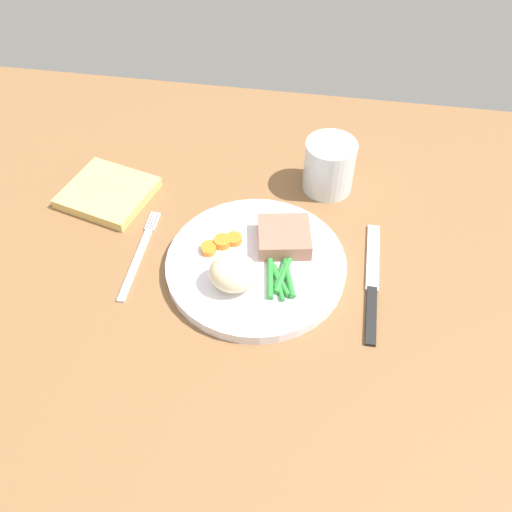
# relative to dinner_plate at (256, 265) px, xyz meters

# --- Properties ---
(dining_table) EXTENTS (1.20, 0.90, 0.02)m
(dining_table) POSITION_rel_dinner_plate_xyz_m (-0.04, -0.01, -0.02)
(dining_table) COLOR brown
(dining_table) RESTS_ON ground
(dinner_plate) EXTENTS (0.24, 0.24, 0.02)m
(dinner_plate) POSITION_rel_dinner_plate_xyz_m (0.00, 0.00, 0.00)
(dinner_plate) COLOR white
(dinner_plate) RESTS_ON dining_table
(meat_portion) EXTENTS (0.08, 0.08, 0.02)m
(meat_portion) POSITION_rel_dinner_plate_xyz_m (0.03, 0.04, 0.02)
(meat_portion) COLOR #A86B56
(meat_portion) RESTS_ON dinner_plate
(mashed_potatoes) EXTENTS (0.06, 0.06, 0.05)m
(mashed_potatoes) POSITION_rel_dinner_plate_xyz_m (-0.02, -0.04, 0.03)
(mashed_potatoes) COLOR beige
(mashed_potatoes) RESTS_ON dinner_plate
(carrot_slices) EXTENTS (0.05, 0.05, 0.01)m
(carrot_slices) POSITION_rel_dinner_plate_xyz_m (-0.05, 0.02, 0.01)
(carrot_slices) COLOR orange
(carrot_slices) RESTS_ON dinner_plate
(green_beans) EXTENTS (0.06, 0.09, 0.01)m
(green_beans) POSITION_rel_dinner_plate_xyz_m (0.03, -0.02, 0.01)
(green_beans) COLOR #2D8C38
(green_beans) RESTS_ON dinner_plate
(fork) EXTENTS (0.01, 0.17, 0.00)m
(fork) POSITION_rel_dinner_plate_xyz_m (-0.16, -0.00, -0.01)
(fork) COLOR silver
(fork) RESTS_ON dining_table
(knife) EXTENTS (0.02, 0.20, 0.01)m
(knife) POSITION_rel_dinner_plate_xyz_m (0.16, -0.00, -0.01)
(knife) COLOR black
(knife) RESTS_ON dining_table
(water_glass) EXTENTS (0.08, 0.08, 0.08)m
(water_glass) POSITION_rel_dinner_plate_xyz_m (0.08, 0.18, 0.03)
(water_glass) COLOR silver
(water_glass) RESTS_ON dining_table
(napkin) EXTENTS (0.15, 0.14, 0.02)m
(napkin) POSITION_rel_dinner_plate_xyz_m (-0.25, 0.11, -0.00)
(napkin) COLOR #DBBC6B
(napkin) RESTS_ON dining_table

